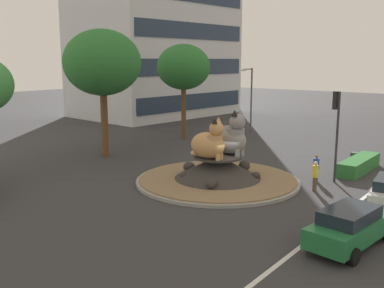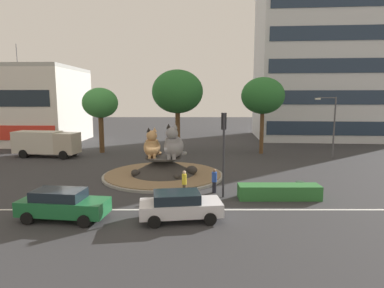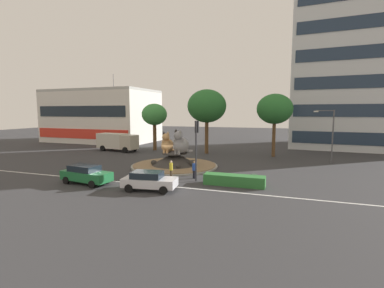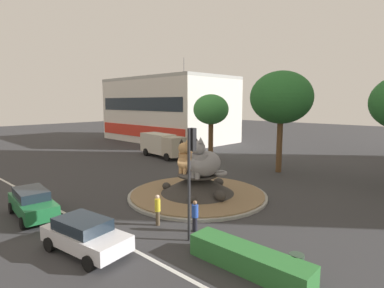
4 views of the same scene
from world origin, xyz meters
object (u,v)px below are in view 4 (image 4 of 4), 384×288
at_px(broadleaf_tree_behind_island, 281,98).
at_px(third_tree_left, 211,110).
at_px(hatchback_near_shophouse, 32,203).
at_px(litter_bin, 296,266).
at_px(traffic_light_mast, 191,163).
at_px(sedan_on_far_lane, 85,235).
at_px(cat_statue_calico, 188,160).
at_px(pedestrian_blue_shirt, 195,215).
at_px(shophouse_block, 169,110).
at_px(pedestrian_yellow_shirt, 158,209).
at_px(delivery_box_truck, 162,144).
at_px(cat_statue_grey, 204,162).

height_order(broadleaf_tree_behind_island, third_tree_left, broadleaf_tree_behind_island).
xyz_separation_m(hatchback_near_shophouse, litter_bin, (13.84, 4.35, -0.39)).
bearing_deg(traffic_light_mast, sedan_on_far_lane, 148.14).
relative_size(traffic_light_mast, third_tree_left, 0.72).
bearing_deg(cat_statue_calico, traffic_light_mast, 37.70).
bearing_deg(pedestrian_blue_shirt, shophouse_block, 115.46).
distance_m(cat_statue_calico, pedestrian_blue_shirt, 6.72).
relative_size(pedestrian_yellow_shirt, pedestrian_blue_shirt, 1.04).
distance_m(broadleaf_tree_behind_island, hatchback_near_shophouse, 21.70).
height_order(traffic_light_mast, delivery_box_truck, traffic_light_mast).
bearing_deg(third_tree_left, cat_statue_calico, -57.77).
relative_size(third_tree_left, pedestrian_blue_shirt, 4.58).
height_order(cat_statue_grey, third_tree_left, third_tree_left).
xyz_separation_m(shophouse_block, sedan_on_far_lane, (26.49, -29.97, -4.50)).
xyz_separation_m(cat_statue_calico, sedan_on_far_lane, (2.56, -9.40, -1.70)).
xyz_separation_m(cat_statue_calico, shophouse_block, (-23.93, 20.58, 2.79)).
height_order(pedestrian_blue_shirt, litter_bin, pedestrian_blue_shirt).
relative_size(cat_statue_grey, litter_bin, 3.10).
height_order(cat_statue_calico, broadleaf_tree_behind_island, broadleaf_tree_behind_island).
bearing_deg(third_tree_left, sedan_on_far_lane, -64.83).
distance_m(traffic_light_mast, hatchback_near_shophouse, 10.04).
distance_m(pedestrian_yellow_shirt, hatchback_near_shophouse, 7.46).
relative_size(broadleaf_tree_behind_island, third_tree_left, 1.26).
xyz_separation_m(traffic_light_mast, hatchback_near_shophouse, (-8.75, -3.97, -2.91)).
relative_size(shophouse_block, broadleaf_tree_behind_island, 2.35).
xyz_separation_m(pedestrian_yellow_shirt, sedan_on_far_lane, (-0.15, -4.10, -0.12)).
bearing_deg(delivery_box_truck, hatchback_near_shophouse, -55.50).
height_order(traffic_light_mast, pedestrian_yellow_shirt, traffic_light_mast).
distance_m(cat_statue_grey, third_tree_left, 15.25).
distance_m(cat_statue_calico, hatchback_near_shophouse, 10.14).
relative_size(shophouse_block, litter_bin, 24.62).
height_order(broadleaf_tree_behind_island, pedestrian_yellow_shirt, broadleaf_tree_behind_island).
height_order(third_tree_left, sedan_on_far_lane, third_tree_left).
xyz_separation_m(cat_statue_grey, broadleaf_tree_behind_island, (-0.16, 11.13, 4.35)).
bearing_deg(pedestrian_yellow_shirt, shophouse_block, 161.05).
distance_m(pedestrian_blue_shirt, litter_bin, 5.63).
height_order(cat_statue_calico, delivery_box_truck, cat_statue_calico).
bearing_deg(third_tree_left, cat_statue_grey, -52.72).
height_order(traffic_light_mast, sedan_on_far_lane, traffic_light_mast).
distance_m(cat_statue_calico, litter_bin, 11.62).
distance_m(broadleaf_tree_behind_island, third_tree_left, 9.01).
height_order(broadleaf_tree_behind_island, litter_bin, broadleaf_tree_behind_island).
bearing_deg(cat_statue_grey, third_tree_left, -133.20).
bearing_deg(litter_bin, traffic_light_mast, -175.72).
height_order(cat_statue_calico, litter_bin, cat_statue_calico).
height_order(cat_statue_calico, pedestrian_yellow_shirt, cat_statue_calico).
bearing_deg(delivery_box_truck, broadleaf_tree_behind_island, 16.76).
bearing_deg(cat_statue_grey, delivery_box_truck, -112.92).
bearing_deg(traffic_light_mast, litter_bin, -84.19).
bearing_deg(delivery_box_truck, litter_bin, -22.84).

